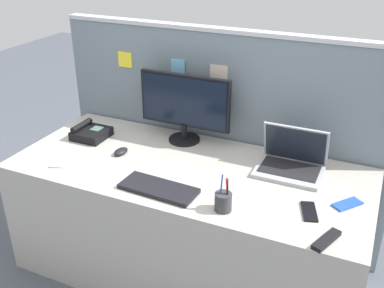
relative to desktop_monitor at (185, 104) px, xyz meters
name	(u,v)px	position (x,y,z in m)	size (l,w,h in m)	color
ground_plane	(189,269)	(0.16, -0.31, -0.93)	(10.00, 10.00, 0.00)	#4C515B
desk	(188,221)	(0.16, -0.31, -0.58)	(1.93, 0.83, 0.70)	#ADA89E
cubicle_divider	(219,138)	(0.16, 0.15, -0.25)	(2.06, 0.08, 1.36)	slate
desktop_monitor	(185,104)	(0.00, 0.00, 0.00)	(0.56, 0.19, 0.41)	black
laptop	(291,160)	(0.67, -0.10, -0.17)	(0.34, 0.27, 0.24)	#9EA0A8
desk_phone	(90,133)	(-0.54, -0.21, -0.20)	(0.19, 0.20, 0.09)	black
keyboard_main	(159,188)	(0.13, -0.58, -0.22)	(0.39, 0.16, 0.02)	black
computer_mouse_right_hand	(121,151)	(-0.25, -0.32, -0.21)	(0.06, 0.10, 0.03)	black
pen_cup	(223,201)	(0.48, -0.60, -0.18)	(0.08, 0.08, 0.18)	#333338
cell_phone_blue_case	(347,204)	(0.99, -0.32, -0.23)	(0.06, 0.15, 0.01)	blue
cell_phone_silver_slab	(59,162)	(-0.51, -0.55, -0.23)	(0.07, 0.13, 0.01)	#B7BAC1
cell_phone_black_slab	(309,211)	(0.84, -0.46, -0.23)	(0.06, 0.16, 0.01)	black
tv_remote	(326,240)	(0.95, -0.64, -0.22)	(0.04, 0.17, 0.02)	black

